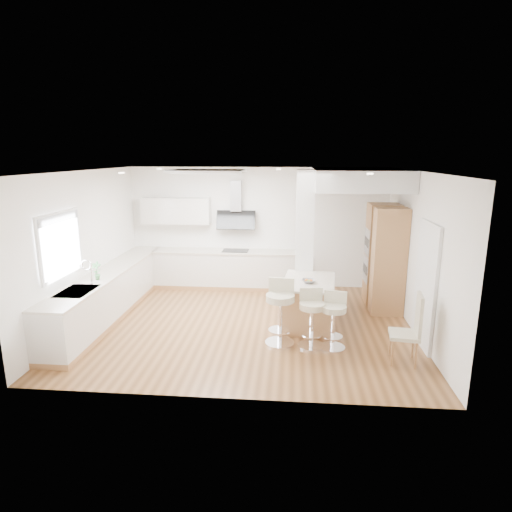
# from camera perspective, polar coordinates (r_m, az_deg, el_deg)

# --- Properties ---
(ground) EXTENTS (6.00, 6.00, 0.00)m
(ground) POSITION_cam_1_polar(r_m,az_deg,el_deg) (8.06, -1.21, -9.07)
(ground) COLOR brown
(ground) RESTS_ON ground
(ceiling) EXTENTS (6.00, 5.00, 0.02)m
(ceiling) POSITION_cam_1_polar(r_m,az_deg,el_deg) (8.06, -1.21, -9.07)
(ceiling) COLOR silver
(ceiling) RESTS_ON ground
(wall_back) EXTENTS (6.00, 0.04, 2.80)m
(wall_back) POSITION_cam_1_polar(r_m,az_deg,el_deg) (10.08, 0.27, 3.80)
(wall_back) COLOR white
(wall_back) RESTS_ON ground
(wall_left) EXTENTS (0.04, 5.00, 2.80)m
(wall_left) POSITION_cam_1_polar(r_m,az_deg,el_deg) (8.50, -21.81, 1.02)
(wall_left) COLOR white
(wall_left) RESTS_ON ground
(wall_right) EXTENTS (0.04, 5.00, 2.80)m
(wall_right) POSITION_cam_1_polar(r_m,az_deg,el_deg) (7.90, 20.91, 0.23)
(wall_right) COLOR white
(wall_right) RESTS_ON ground
(skylight) EXTENTS (4.10, 2.10, 0.06)m
(skylight) POSITION_cam_1_polar(r_m,az_deg,el_deg) (8.17, -6.48, 11.14)
(skylight) COLOR white
(skylight) RESTS_ON ground
(window_left) EXTENTS (0.06, 1.28, 1.07)m
(window_left) POSITION_cam_1_polar(r_m,az_deg,el_deg) (7.65, -24.68, 1.72)
(window_left) COLOR white
(window_left) RESTS_ON ground
(doorway_right) EXTENTS (0.05, 1.00, 2.10)m
(doorway_right) POSITION_cam_1_polar(r_m,az_deg,el_deg) (7.44, 21.68, -3.82)
(doorway_right) COLOR #4D453C
(doorway_right) RESTS_ON ground
(counter_left) EXTENTS (0.63, 4.50, 1.35)m
(counter_left) POSITION_cam_1_polar(r_m,az_deg,el_deg) (8.81, -18.87, -4.67)
(counter_left) COLOR #B17D4B
(counter_left) RESTS_ON ground
(counter_back) EXTENTS (3.62, 0.63, 2.50)m
(counter_back) POSITION_cam_1_polar(r_m,az_deg,el_deg) (10.07, -5.05, -0.36)
(counter_back) COLOR #B17D4B
(counter_back) RESTS_ON ground
(pillar) EXTENTS (0.35, 0.35, 2.80)m
(pillar) POSITION_cam_1_polar(r_m,az_deg,el_deg) (8.53, 6.47, 1.95)
(pillar) COLOR white
(pillar) RESTS_ON ground
(soffit) EXTENTS (1.78, 2.20, 0.40)m
(soffit) POSITION_cam_1_polar(r_m,az_deg,el_deg) (8.91, 13.47, 9.95)
(soffit) COLOR silver
(soffit) RESTS_ON ground
(oven_column) EXTENTS (0.63, 1.21, 2.10)m
(oven_column) POSITION_cam_1_polar(r_m,az_deg,el_deg) (9.06, 16.70, -0.13)
(oven_column) COLOR #B17D4B
(oven_column) RESTS_ON ground
(peninsula) EXTENTS (1.04, 1.46, 0.91)m
(peninsula) POSITION_cam_1_polar(r_m,az_deg,el_deg) (7.99, 7.00, -6.11)
(peninsula) COLOR #B17D4B
(peninsula) RESTS_ON ground
(bar_stool_a) EXTENTS (0.53, 0.53, 1.09)m
(bar_stool_a) POSITION_cam_1_polar(r_m,az_deg,el_deg) (7.08, 3.25, -6.99)
(bar_stool_a) COLOR white
(bar_stool_a) RESTS_ON ground
(bar_stool_b) EXTENTS (0.48, 0.48, 0.96)m
(bar_stool_b) POSITION_cam_1_polar(r_m,az_deg,el_deg) (7.05, 7.44, -7.82)
(bar_stool_b) COLOR white
(bar_stool_b) RESTS_ON ground
(bar_stool_c) EXTENTS (0.50, 0.50, 0.93)m
(bar_stool_c) POSITION_cam_1_polar(r_m,az_deg,el_deg) (7.05, 10.30, -8.08)
(bar_stool_c) COLOR white
(bar_stool_c) RESTS_ON ground
(dining_chair) EXTENTS (0.47, 0.47, 1.09)m
(dining_chair) POSITION_cam_1_polar(r_m,az_deg,el_deg) (6.85, 20.02, -8.84)
(dining_chair) COLOR beige
(dining_chair) RESTS_ON ground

